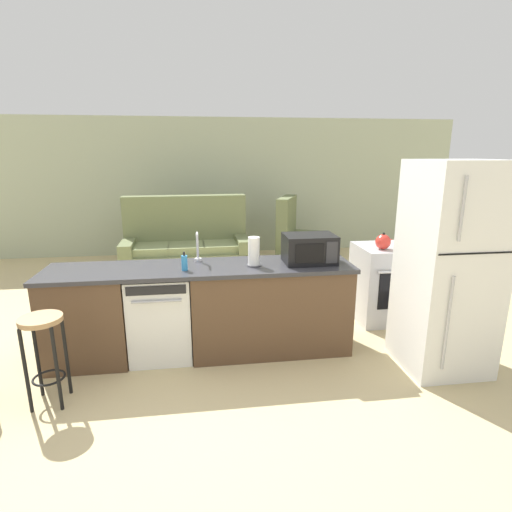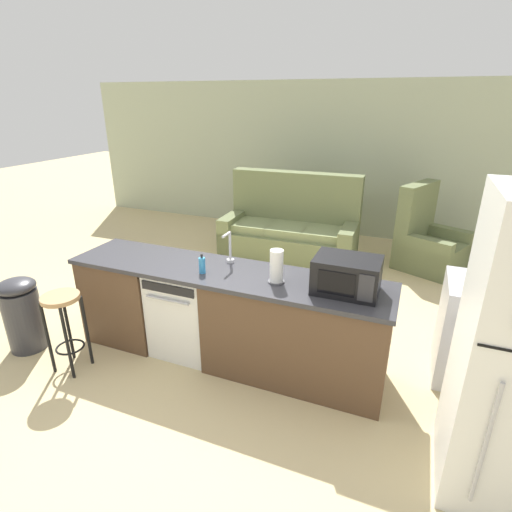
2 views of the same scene
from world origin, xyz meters
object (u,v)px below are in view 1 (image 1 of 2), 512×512
Objects in this scene: stove_range at (388,283)px; armchair at (297,245)px; paper_towel_roll at (254,252)px; microwave at (309,249)px; refrigerator at (448,268)px; dishwasher at (161,315)px; soap_bottle at (184,263)px; couch at (187,250)px; kettle at (383,242)px; bar_stool at (44,342)px.

stove_range is 2.59m from armchair.
paper_towel_roll is at bearing -110.90° from armchair.
microwave is at bearing 4.81° from paper_towel_roll.
stove_range is 0.47× the size of refrigerator.
soap_bottle is at bearing -24.07° from dishwasher.
stove_range is at bearing 11.91° from dishwasher.
kettle is at bearing -45.83° from couch.
soap_bottle reaches higher than stove_range.
paper_towel_roll is (-1.69, -0.60, 0.59)m from stove_range.
couch reaches higher than armchair.
kettle is at bearing 13.76° from soap_bottle.
kettle is 3.31m from couch.
kettle is (1.53, 0.47, -0.05)m from paper_towel_roll.
refrigerator reaches higher than kettle.
microwave is at bearing 154.24° from refrigerator.
stove_range is at bearing 37.16° from kettle.
microwave is at bearing -156.39° from kettle.
dishwasher is 1.68× the size of microwave.
armchair is (2.10, 3.09, -0.07)m from dishwasher.
soap_bottle is at bearing -166.24° from kettle.
refrigerator is 4.15m from couch.
refrigerator is 1.26m from microwave.
armchair is at bearing 97.80° from refrigerator.
microwave is 0.42× the size of armchair.
kettle reaches higher than dishwasher.
paper_towel_roll is 2.98m from couch.
paper_towel_roll is at bearing -175.19° from microwave.
refrigerator is (2.60, -0.55, 0.53)m from dishwasher.
soap_bottle is at bearing -174.79° from microwave.
soap_bottle is at bearing 27.78° from bar_stool.
kettle is at bearing -142.84° from stove_range.
kettle is (-0.17, -0.13, 0.53)m from stove_range.
soap_bottle is 0.86× the size of kettle.
kettle is 0.10× the size of couch.
bar_stool is at bearing -127.90° from armchair.
refrigerator reaches higher than stove_range.
dishwasher is 4.77× the size of soap_bottle.
microwave is 3.12m from couch.
paper_towel_roll is at bearing -162.87° from kettle.
stove_range is at bearing 19.40° from paper_towel_roll.
couch is (0.16, 2.76, -0.03)m from dishwasher.
kettle reaches higher than bar_stool.
bar_stool is at bearing -159.97° from paper_towel_roll.
stove_range is at bearing 19.72° from bar_stool.
dishwasher is 3.73m from armchair.
kettle is at bearing 9.85° from dishwasher.
paper_towel_roll is 0.14× the size of couch.
armchair is (-0.50, 3.64, -0.60)m from refrigerator.
armchair is at bearing 101.10° from stove_range.
bar_stool is (-1.08, -0.57, -0.44)m from soap_bottle.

